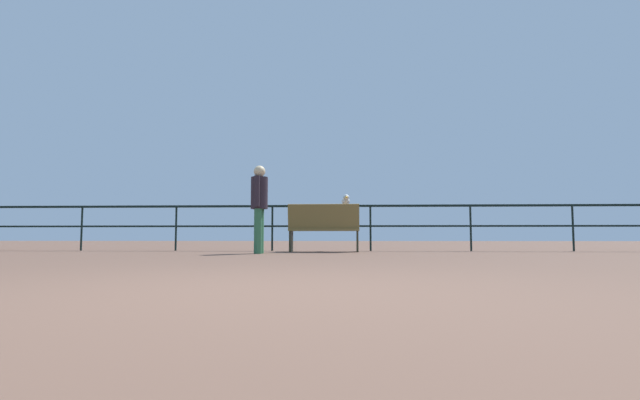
% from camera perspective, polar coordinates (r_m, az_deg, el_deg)
% --- Properties ---
extents(ground_plane, '(60.00, 60.00, 0.00)m').
position_cam_1_polar(ground_plane, '(2.78, -7.44, -11.14)').
color(ground_plane, brown).
extents(pier_railing, '(24.34, 0.05, 1.03)m').
position_cam_1_polar(pier_railing, '(10.58, 0.14, -2.03)').
color(pier_railing, black).
rests_on(pier_railing, ground_plane).
extents(bench_near_left, '(1.49, 0.62, 1.00)m').
position_cam_1_polar(bench_near_left, '(9.86, 0.47, -3.14)').
color(bench_near_left, brown).
rests_on(bench_near_left, ground_plane).
extents(person_by_bench, '(0.32, 0.54, 1.67)m').
position_cam_1_polar(person_by_bench, '(9.01, -7.37, -0.35)').
color(person_by_bench, '#2F6743').
rests_on(person_by_bench, ground_plane).
extents(seagull_on_rail, '(0.21, 0.47, 0.22)m').
position_cam_1_polar(seagull_on_rail, '(10.57, 3.14, -0.04)').
color(seagull_on_rail, silver).
rests_on(seagull_on_rail, pier_railing).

